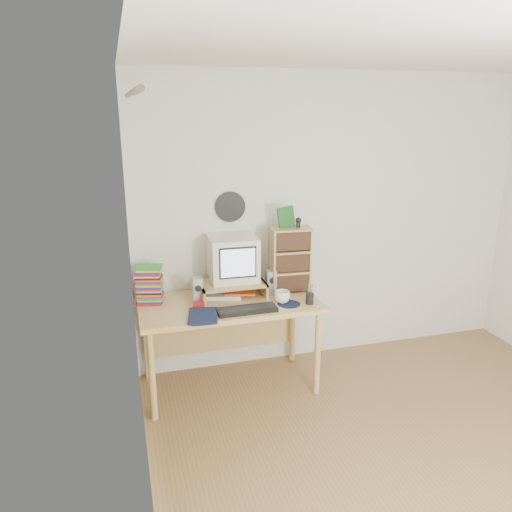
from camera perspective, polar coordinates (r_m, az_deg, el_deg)
floor at (r=3.60m, az=20.34°, el=-22.53°), size 3.50×3.50×0.00m
ceiling at (r=2.84m, az=25.78°, el=20.92°), size 3.50×3.50×0.00m
back_wall at (r=4.43m, az=8.86°, el=3.97°), size 3.50×0.00×3.50m
left_wall at (r=2.38m, az=-12.99°, el=-7.70°), size 0.00×3.50×3.50m
curtain at (r=2.86m, az=-12.60°, el=-5.57°), size 0.00×2.20×2.20m
wall_disc at (r=4.08m, az=-2.96°, el=5.63°), size 0.25×0.02×0.25m
desk at (r=4.03m, az=-3.26°, el=-6.65°), size 1.40×0.70×0.75m
monitor_riser at (r=3.99m, az=-2.73°, el=-3.36°), size 0.52×0.30×0.12m
crt_monitor at (r=3.98m, az=-2.56°, el=-0.34°), size 0.38×0.38×0.36m
speaker_left at (r=3.89m, az=-6.71°, el=-3.91°), size 0.08×0.08×0.20m
speaker_right at (r=4.03m, az=1.73°, el=-3.03°), size 0.08×0.08×0.20m
keyboard at (r=3.73m, az=-1.04°, el=-6.17°), size 0.45×0.15×0.03m
dvd_stack at (r=3.93m, az=-12.08°, el=-3.44°), size 0.22×0.18×0.27m
cd_rack at (r=4.06m, az=3.93°, el=-0.45°), size 0.33×0.19×0.54m
mug at (r=3.88m, az=3.01°, el=-4.69°), size 0.14×0.14×0.10m
diary at (r=3.65m, az=-7.76°, el=-6.68°), size 0.29×0.24×0.05m
mousepad at (r=3.87m, az=3.78°, el=-5.50°), size 0.21×0.21×0.00m
pen_cup at (r=3.87m, az=6.17°, el=-4.61°), size 0.06×0.06×0.12m
papers at (r=4.04m, az=-3.02°, el=-4.27°), size 0.32×0.27×0.04m
red_box at (r=3.82m, az=-6.58°, el=-5.59°), size 0.09×0.06×0.04m
game_box at (r=3.97m, az=3.46°, el=4.44°), size 0.13×0.03×0.17m
webcam at (r=4.00m, az=4.86°, el=3.84°), size 0.05×0.05×0.08m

